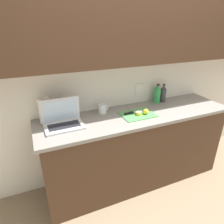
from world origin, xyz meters
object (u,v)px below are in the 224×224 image
object	(u,v)px
knife	(131,113)
lemon_whole_beside	(146,112)
lemon_half_cut	(139,113)
cutting_board	(138,114)
paper_towel_roll	(45,110)
bottle_green_soda	(163,94)
measuring_cup	(102,109)
laptop	(63,120)
bottle_oil_tall	(157,94)

from	to	relation	value
knife	lemon_whole_beside	world-z (taller)	lemon_whole_beside
lemon_half_cut	knife	bearing A→B (deg)	130.86
cutting_board	paper_towel_roll	size ratio (longest dim) A/B	1.41
bottle_green_soda	measuring_cup	bearing A→B (deg)	-177.87
laptop	knife	bearing A→B (deg)	-3.08
laptop	bottle_oil_tall	size ratio (longest dim) A/B	1.58
lemon_half_cut	bottle_green_soda	world-z (taller)	bottle_green_soda
measuring_cup	bottle_oil_tall	bearing A→B (deg)	2.38
laptop	lemon_half_cut	distance (m)	0.79
bottle_green_soda	laptop	bearing A→B (deg)	-172.98
laptop	bottle_oil_tall	xyz separation A→B (m)	(1.18, 0.16, 0.05)
bottle_oil_tall	paper_towel_roll	world-z (taller)	paper_towel_roll
bottle_oil_tall	measuring_cup	bearing A→B (deg)	-177.62
knife	lemon_whole_beside	xyz separation A→B (m)	(0.13, -0.08, 0.02)
bottle_green_soda	measuring_cup	xyz separation A→B (m)	(-0.81, -0.03, -0.05)
bottle_green_soda	bottle_oil_tall	size ratio (longest dim) A/B	0.95
cutting_board	bottle_oil_tall	size ratio (longest dim) A/B	1.52
knife	lemon_half_cut	distance (m)	0.09
knife	laptop	bearing A→B (deg)	173.41
bottle_green_soda	paper_towel_roll	world-z (taller)	paper_towel_roll
knife	lemon_half_cut	xyz separation A→B (m)	(0.06, -0.07, 0.01)
lemon_half_cut	bottle_oil_tall	xyz separation A→B (m)	(0.39, 0.25, 0.08)
knife	measuring_cup	size ratio (longest dim) A/B	2.27
measuring_cup	knife	bearing A→B (deg)	-28.56
lemon_half_cut	bottle_oil_tall	world-z (taller)	bottle_oil_tall
laptop	measuring_cup	world-z (taller)	laptop
lemon_half_cut	laptop	bearing A→B (deg)	173.42
lemon_half_cut	measuring_cup	distance (m)	0.40
lemon_half_cut	bottle_oil_tall	size ratio (longest dim) A/B	0.27
bottle_oil_tall	measuring_cup	size ratio (longest dim) A/B	2.06
cutting_board	knife	bearing A→B (deg)	140.69
lemon_half_cut	lemon_whole_beside	xyz separation A→B (m)	(0.08, -0.01, 0.01)
cutting_board	bottle_green_soda	size ratio (longest dim) A/B	1.60
lemon_half_cut	measuring_cup	world-z (taller)	measuring_cup
knife	bottle_oil_tall	distance (m)	0.49
laptop	knife	xyz separation A→B (m)	(0.73, -0.02, -0.04)
knife	paper_towel_roll	size ratio (longest dim) A/B	1.02
measuring_cup	paper_towel_roll	bearing A→B (deg)	179.41
laptop	paper_towel_roll	world-z (taller)	paper_towel_roll
laptop	measuring_cup	bearing A→B (deg)	14.40
bottle_green_soda	bottle_oil_tall	bearing A→B (deg)	-180.00
cutting_board	bottle_oil_tall	bearing A→B (deg)	29.78
laptop	paper_towel_roll	bearing A→B (deg)	136.57
lemon_half_cut	lemon_whole_beside	world-z (taller)	lemon_whole_beside
paper_towel_roll	laptop	bearing A→B (deg)	-42.30
bottle_green_soda	paper_towel_roll	size ratio (longest dim) A/B	0.88
laptop	lemon_whole_beside	bearing A→B (deg)	-7.96
cutting_board	lemon_half_cut	xyz separation A→B (m)	(0.00, -0.02, 0.02)
lemon_half_cut	paper_towel_roll	world-z (taller)	paper_towel_roll
lemon_whole_beside	lemon_half_cut	bearing A→B (deg)	170.65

